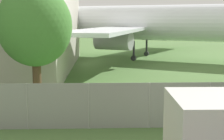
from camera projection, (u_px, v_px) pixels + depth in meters
The scene contains 3 objects.
perimeter_fence at pixel (149, 105), 13.11m from camera, with size 56.07×0.07×1.96m.
airplane at pixel (151, 23), 35.03m from camera, with size 38.65×31.57×11.86m.
tree_near_hangar at pixel (35, 26), 16.06m from camera, with size 3.83×3.83×6.32m.
Camera 1 is at (-1.98, -2.46, 4.62)m, focal length 50.00 mm.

